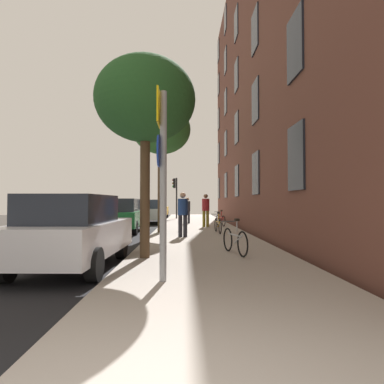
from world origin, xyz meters
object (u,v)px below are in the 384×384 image
Objects in this scene: pedestrian_1 at (206,208)px; car_2 at (149,211)px; bicycle_1 at (218,225)px; car_3 at (157,209)px; traffic_light at (175,190)px; pedestrian_0 at (183,211)px; tree_near at (145,101)px; pedestrian_2 at (187,208)px; bicycle_0 at (235,240)px; bicycle_2 at (221,220)px; car_0 at (73,231)px; tree_far at (161,131)px; sign_post at (162,168)px; car_1 at (123,215)px.

car_2 is (-3.64, 4.84, -0.30)m from pedestrian_1.
car_3 is (-3.91, 14.87, 0.37)m from bicycle_1.
traffic_light is 1.93× the size of pedestrian_0.
tree_near reaches higher than pedestrian_0.
pedestrian_0 is 0.38× the size of car_2.
bicycle_0 is at bearing -84.70° from pedestrian_2.
car_0 is at bearing -111.60° from bicycle_2.
tree_far is 3.56× the size of bicycle_0.
sign_post is 1.90× the size of pedestrian_0.
bicycle_1 is at bearing -7.98° from tree_far.
pedestrian_0 is at bearing -103.39° from pedestrian_1.
pedestrian_0 is at bearing -87.20° from traffic_light.
pedestrian_1 is at bearing 76.61° from pedestrian_0.
bicycle_0 reaches higher than bicycle_1.
bicycle_0 is at bearing -79.74° from car_3.
car_1 is (-3.16, -4.92, -0.22)m from pedestrian_2.
pedestrian_0 is at bearing 66.53° from car_0.
bicycle_0 is 9.38m from pedestrian_1.
traffic_light is 14.46m from pedestrian_0.
tree_near is at bearing 103.64° from sign_post.
sign_post is 7.15m from pedestrian_0.
car_2 is (-4.54, 4.11, 0.38)m from bicycle_2.
sign_post is 21.47m from traffic_light.
car_1 is (-4.45, 1.50, 0.37)m from bicycle_1.
car_1 is (-5.04, -2.72, 0.38)m from bicycle_2.
tree_far is 3.50× the size of pedestrian_2.
traffic_light is (-0.38, 21.46, 0.36)m from sign_post.
pedestrian_2 reaches higher than car_1.
tree_near is at bearing -105.93° from bicycle_2.
bicycle_2 is 0.91× the size of pedestrian_1.
bicycle_2 is (3.10, 3.87, -4.24)m from tree_far.
tree_far is 8.54m from car_0.
bicycle_0 is at bearing -69.18° from tree_far.
sign_post is at bearing -85.85° from tree_far.
pedestrian_1 is (-0.90, -0.74, 0.68)m from bicycle_2.
traffic_light is 2.06× the size of bicycle_2.
car_2 is (-1.44, 7.98, -3.86)m from tree_far.
pedestrian_2 is (1.23, 6.07, -3.64)m from tree_far.
car_3 is (0.55, 13.37, 0.00)m from car_1.
pedestrian_0 is 0.43× the size of car_0.
pedestrian_1 is (1.93, -9.23, -1.28)m from traffic_light.
car_3 reaches higher than bicycle_0.
bicycle_2 is 5.74m from car_1.
bicycle_1 is 1.04× the size of pedestrian_2.
traffic_light is at bearing 89.41° from tree_near.
pedestrian_2 is (1.14, 12.78, -2.92)m from tree_near.
bicycle_0 is at bearing -91.49° from bicycle_1.
pedestrian_0 is at bearing -91.73° from pedestrian_2.
car_3 is (-1.39, 14.52, -3.86)m from tree_far.
tree_far reaches higher than pedestrian_2.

